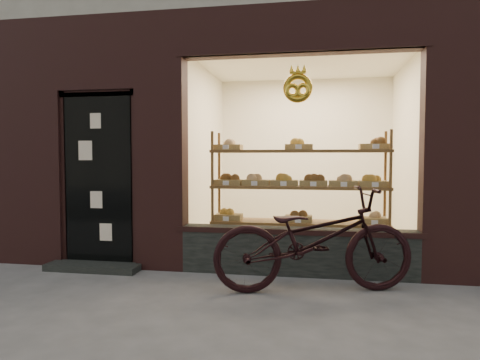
# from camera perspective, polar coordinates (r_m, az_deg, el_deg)

# --- Properties ---
(ground) EXTENTS (90.00, 90.00, 0.00)m
(ground) POSITION_cam_1_polar(r_m,az_deg,el_deg) (3.23, -2.77, -22.09)
(ground) COLOR #585859
(display_shelf) EXTENTS (2.20, 0.45, 1.70)m
(display_shelf) POSITION_cam_1_polar(r_m,az_deg,el_deg) (5.43, 7.83, -2.41)
(display_shelf) COLOR brown
(display_shelf) RESTS_ON ground
(bicycle) EXTENTS (2.15, 1.18, 1.07)m
(bicycle) POSITION_cam_1_polar(r_m,az_deg,el_deg) (4.46, 9.75, -7.83)
(bicycle) COLOR black
(bicycle) RESTS_ON ground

